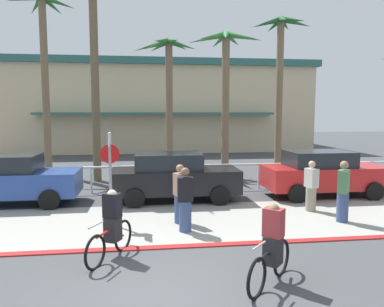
{
  "coord_description": "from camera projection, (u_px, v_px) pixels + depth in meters",
  "views": [
    {
      "loc": [
        -0.27,
        -6.24,
        3.11
      ],
      "look_at": [
        1.36,
        6.0,
        1.75
      ],
      "focal_mm": 35.46,
      "sensor_mm": 36.0,
      "label": 1
    }
  ],
  "objects": [
    {
      "name": "ground_plane",
      "position": [
        149.0,
        184.0,
        16.38
      ],
      "size": [
        80.0,
        80.0,
        0.0
      ],
      "primitive_type": "plane",
      "color": "#424447"
    },
    {
      "name": "sidewalk_strip",
      "position": [
        153.0,
        223.0,
        10.66
      ],
      "size": [
        44.0,
        4.0,
        0.02
      ],
      "primitive_type": "cube",
      "color": "#9E9E93",
      "rests_on": "ground"
    },
    {
      "name": "curb_paint",
      "position": [
        155.0,
        248.0,
        8.69
      ],
      "size": [
        44.0,
        0.24,
        0.03
      ],
      "primitive_type": "cube",
      "color": "maroon",
      "rests_on": "ground"
    },
    {
      "name": "building_backdrop",
      "position": [
        154.0,
        107.0,
        32.99
      ],
      "size": [
        25.23,
        11.71,
        7.09
      ],
      "color": "beige",
      "rests_on": "ground"
    },
    {
      "name": "rail_fence",
      "position": [
        149.0,
        170.0,
        14.81
      ],
      "size": [
        26.67,
        0.08,
        1.04
      ],
      "color": "white",
      "rests_on": "ground"
    },
    {
      "name": "stop_sign_bike_lane",
      "position": [
        110.0,
        165.0,
        10.28
      ],
      "size": [
        0.52,
        0.56,
        2.56
      ],
      "color": "gray",
      "rests_on": "ground"
    },
    {
      "name": "palm_tree_2",
      "position": [
        44.0,
        47.0,
        18.7
      ],
      "size": [
        3.31,
        3.42,
        8.86
      ],
      "color": "#756047",
      "rests_on": "ground"
    },
    {
      "name": "palm_tree_3",
      "position": [
        92.0,
        14.0,
        16.38
      ],
      "size": [
        3.17,
        3.26,
        9.82
      ],
      "color": "brown",
      "rests_on": "ground"
    },
    {
      "name": "palm_tree_4",
      "position": [
        168.0,
        68.0,
        19.16
      ],
      "size": [
        3.21,
        3.35,
        6.83
      ],
      "color": "#756047",
      "rests_on": "ground"
    },
    {
      "name": "palm_tree_5",
      "position": [
        226.0,
        67.0,
        17.65
      ],
      "size": [
        3.52,
        3.31,
        6.85
      ],
      "color": "#756047",
      "rests_on": "ground"
    },
    {
      "name": "palm_tree_6",
      "position": [
        280.0,
        59.0,
        19.39
      ],
      "size": [
        3.06,
        3.18,
        7.96
      ],
      "color": "#756047",
      "rests_on": "ground"
    },
    {
      "name": "car_blue_1",
      "position": [
        10.0,
        179.0,
        12.67
      ],
      "size": [
        4.4,
        2.02,
        1.69
      ],
      "color": "#284793",
      "rests_on": "ground"
    },
    {
      "name": "car_black_2",
      "position": [
        174.0,
        176.0,
        13.25
      ],
      "size": [
        4.4,
        2.02,
        1.69
      ],
      "color": "black",
      "rests_on": "ground"
    },
    {
      "name": "car_red_3",
      "position": [
        323.0,
        173.0,
        13.96
      ],
      "size": [
        4.4,
        2.02,
        1.69
      ],
      "color": "red",
      "rests_on": "ground"
    },
    {
      "name": "cyclist_black_0",
      "position": [
        272.0,
        247.0,
        6.83
      ],
      "size": [
        1.27,
        1.39,
        1.5
      ],
      "color": "black",
      "rests_on": "ground"
    },
    {
      "name": "cyclist_red_1",
      "position": [
        112.0,
        226.0,
        8.07
      ],
      "size": [
        0.88,
        1.65,
        1.5
      ],
      "color": "black",
      "rests_on": "ground"
    },
    {
      "name": "pedestrian_0",
      "position": [
        311.0,
        188.0,
        11.85
      ],
      "size": [
        0.39,
        0.45,
        1.6
      ],
      "color": "gray",
      "rests_on": "ground"
    },
    {
      "name": "pedestrian_1",
      "position": [
        343.0,
        194.0,
        10.65
      ],
      "size": [
        0.45,
        0.47,
        1.75
      ],
      "color": "#384C7A",
      "rests_on": "ground"
    },
    {
      "name": "pedestrian_2",
      "position": [
        180.0,
        196.0,
        10.54
      ],
      "size": [
        0.41,
        0.47,
        1.67
      ],
      "color": "#384C7A",
      "rests_on": "ground"
    },
    {
      "name": "pedestrian_3",
      "position": [
        185.0,
        202.0,
        9.78
      ],
      "size": [
        0.41,
        0.33,
        1.7
      ],
      "color": "#384C7A",
      "rests_on": "ground"
    }
  ]
}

